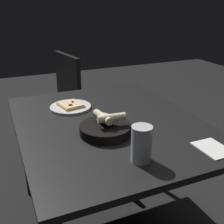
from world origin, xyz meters
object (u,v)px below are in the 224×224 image
object	(u,v)px
pizza_plate	(71,106)
chair_near	(57,102)
beer_glass	(141,146)
bread_basket	(106,128)
dining_table	(109,131)

from	to	relation	value
pizza_plate	chair_near	xyz separation A→B (m)	(0.69, -0.06, -0.22)
pizza_plate	beer_glass	bearing A→B (deg)	-171.40
beer_glass	bread_basket	bearing A→B (deg)	7.71
beer_glass	chair_near	bearing A→B (deg)	1.75
pizza_plate	chair_near	bearing A→B (deg)	-4.88
dining_table	chair_near	size ratio (longest dim) A/B	1.28
dining_table	pizza_plate	distance (m)	0.30
pizza_plate	bread_basket	distance (m)	0.40
chair_near	bread_basket	bearing A→B (deg)	-179.78
pizza_plate	beer_glass	distance (m)	0.68
dining_table	beer_glass	xyz separation A→B (m)	(-0.41, 0.03, 0.12)
pizza_plate	chair_near	world-z (taller)	chair_near
bread_basket	chair_near	size ratio (longest dim) A/B	0.27
bread_basket	beer_glass	xyz separation A→B (m)	(-0.28, -0.04, 0.03)
dining_table	beer_glass	distance (m)	0.43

